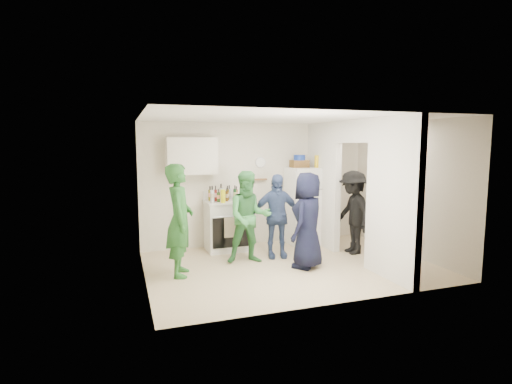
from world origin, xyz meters
The scene contains 38 objects.
floor centered at (0.00, 0.00, 0.00)m, with size 4.80×4.80×0.00m, color beige.
wall_back centered at (0.00, 1.70, 1.25)m, with size 4.80×4.80×0.00m, color silver.
wall_front centered at (0.00, -1.70, 1.25)m, with size 4.80×4.80×0.00m, color silver.
wall_left centered at (-2.40, 0.00, 1.25)m, with size 3.40×3.40×0.00m, color silver.
wall_right centered at (2.40, 0.00, 1.25)m, with size 3.40×3.40×0.00m, color silver.
ceiling centered at (0.00, 0.00, 2.50)m, with size 4.80×4.80×0.00m, color white.
partition_pier_back centered at (1.20, 1.10, 1.25)m, with size 0.12×1.20×2.50m, color silver.
partition_pier_front centered at (1.20, -1.10, 1.25)m, with size 0.12×1.20×2.50m, color silver.
partition_header centered at (1.20, 0.00, 2.30)m, with size 0.12×1.00×0.40m, color silver.
stove centered at (-0.77, 1.37, 0.49)m, with size 0.82×0.68×0.97m, color white.
upper_cabinet centered at (-1.40, 1.52, 1.85)m, with size 0.95×0.34×0.70m, color silver.
fridge centered at (0.90, 1.34, 0.80)m, with size 0.66×0.64×1.59m, color white.
wicker_basket centered at (0.80, 1.39, 1.67)m, with size 0.35×0.25×0.15m, color brown.
blue_bowl centered at (0.80, 1.39, 1.80)m, with size 0.24×0.24×0.11m, color navy.
yellow_cup_stack_top centered at (1.12, 1.24, 1.72)m, with size 0.09×0.09×0.25m, color gold.
wall_clock centered at (0.05, 1.68, 1.70)m, with size 0.22×0.22×0.03m, color white.
spice_shelf centered at (0.00, 1.65, 1.35)m, with size 0.35×0.08×0.03m, color olive.
nook_window centered at (2.38, 0.20, 1.65)m, with size 0.03×0.70×0.80m, color black.
nook_window_frame centered at (2.36, 0.20, 1.65)m, with size 0.04×0.76×0.86m, color white.
nook_valance centered at (2.34, 0.20, 2.00)m, with size 0.04×0.82×0.18m, color white.
yellow_cup_stack_stove centered at (-0.89, 1.15, 1.10)m, with size 0.09×0.09×0.25m, color #F6F214.
red_cup centered at (-0.55, 1.17, 1.03)m, with size 0.09×0.09×0.12m, color red.
person_green_left centered at (-1.85, 0.12, 0.89)m, with size 0.65×0.43×1.78m, color #2D7232.
person_green_center centered at (-0.61, 0.42, 0.81)m, with size 0.79×0.61×1.62m, color #3C893C.
person_denim centered at (-0.03, 0.58, 0.77)m, with size 0.90×0.38×1.54m, color #38467B.
person_navy centered at (0.24, -0.16, 0.81)m, with size 0.79×0.51×1.62m, color black.
person_nook centered at (1.45, 0.36, 0.79)m, with size 1.02×0.59×1.58m, color black.
bottle_a centered at (-1.05, 1.50, 1.12)m, with size 0.08×0.08×0.28m, color olive.
bottle_b centered at (-0.95, 1.27, 1.10)m, with size 0.06×0.06×0.25m, color #274E1A.
bottle_c centered at (-0.83, 1.52, 1.14)m, with size 0.08×0.08×0.32m, color silver.
bottle_d centered at (-0.76, 1.32, 1.11)m, with size 0.06×0.06×0.27m, color brown.
bottle_e centered at (-0.66, 1.54, 1.12)m, with size 0.06×0.06×0.29m, color #AAB2BC.
bottle_f centered at (-0.59, 1.38, 1.12)m, with size 0.06×0.06×0.30m, color #15391B.
bottle_g centered at (-0.52, 1.51, 1.11)m, with size 0.07×0.07×0.26m, color olive.
bottle_h centered at (-1.07, 1.24, 1.13)m, with size 0.08×0.08×0.32m, color silver.
bottle_i centered at (-0.71, 1.49, 1.12)m, with size 0.06×0.06×0.28m, color brown.
bottle_j centered at (-0.46, 1.27, 1.10)m, with size 0.07×0.07×0.26m, color #1F5C2E.
bottle_k centered at (-0.97, 1.41, 1.12)m, with size 0.06×0.06×0.30m, color maroon.
Camera 1 is at (-2.70, -6.10, 2.09)m, focal length 28.00 mm.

